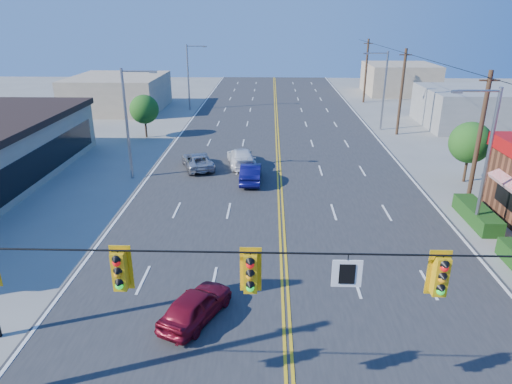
{
  "coord_description": "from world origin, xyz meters",
  "views": [
    {
      "loc": [
        -0.76,
        -9.86,
        11.47
      ],
      "look_at": [
        -1.48,
        13.78,
        2.2
      ],
      "focal_mm": 32.0,
      "sensor_mm": 36.0,
      "label": 1
    }
  ],
  "objects_px": {
    "car_magenta": "(196,306)",
    "car_silver": "(198,161)",
    "car_blue": "(251,173)",
    "car_white": "(241,158)",
    "signal_span": "(293,292)"
  },
  "relations": [
    {
      "from": "car_white",
      "to": "signal_span",
      "type": "bearing_deg",
      "value": 86.05
    },
    {
      "from": "car_magenta",
      "to": "car_white",
      "type": "height_order",
      "value": "car_white"
    },
    {
      "from": "car_magenta",
      "to": "car_silver",
      "type": "height_order",
      "value": "car_magenta"
    },
    {
      "from": "car_white",
      "to": "car_silver",
      "type": "relative_size",
      "value": 1.08
    },
    {
      "from": "car_magenta",
      "to": "car_silver",
      "type": "distance_m",
      "value": 19.26
    },
    {
      "from": "car_magenta",
      "to": "car_white",
      "type": "relative_size",
      "value": 0.78
    },
    {
      "from": "signal_span",
      "to": "car_magenta",
      "type": "bearing_deg",
      "value": 123.74
    },
    {
      "from": "car_blue",
      "to": "car_silver",
      "type": "relative_size",
      "value": 0.93
    },
    {
      "from": "car_magenta",
      "to": "car_blue",
      "type": "distance_m",
      "value": 16.15
    },
    {
      "from": "car_magenta",
      "to": "car_blue",
      "type": "height_order",
      "value": "car_blue"
    },
    {
      "from": "car_magenta",
      "to": "car_blue",
      "type": "xyz_separation_m",
      "value": [
        1.53,
        16.08,
        0.04
      ]
    },
    {
      "from": "signal_span",
      "to": "car_silver",
      "type": "relative_size",
      "value": 5.46
    },
    {
      "from": "car_white",
      "to": "car_magenta",
      "type": "bearing_deg",
      "value": 77.72
    },
    {
      "from": "car_magenta",
      "to": "signal_span",
      "type": "bearing_deg",
      "value": 148.44
    },
    {
      "from": "signal_span",
      "to": "car_blue",
      "type": "xyz_separation_m",
      "value": [
        -1.97,
        21.32,
        -4.2
      ]
    }
  ]
}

